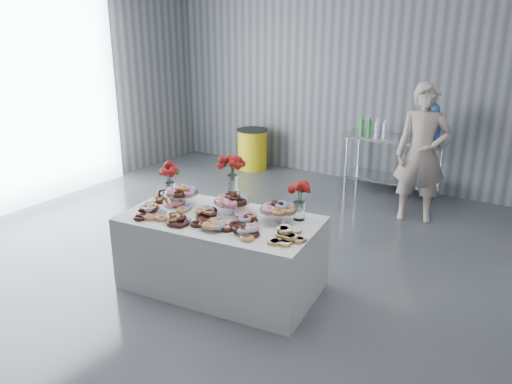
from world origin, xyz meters
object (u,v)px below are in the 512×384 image
Objects in this scene: person at (422,153)px; prep_table at (394,155)px; water_jug at (431,124)px; display_table at (221,253)px; trash_barrel at (252,149)px.

prep_table is at bearing 109.70° from person.
prep_table is at bearing 180.00° from water_jug.
prep_table is 1.05m from person.
person is at bearing -82.09° from water_jug.
person is (0.11, -0.80, -0.24)m from water_jug.
display_table is 3.90m from water_jug.
trash_barrel is at bearing -180.00° from prep_table.
display_table is 3.73m from prep_table.
person reaches higher than trash_barrel.
display_table is 3.43× the size of water_jug.
water_jug is (1.00, 3.69, 0.77)m from display_table.
water_jug is at bearing 80.28° from person.
prep_table is 2.08× the size of trash_barrel.
display_table is 1.27× the size of prep_table.
water_jug is at bearing 0.00° from trash_barrel.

